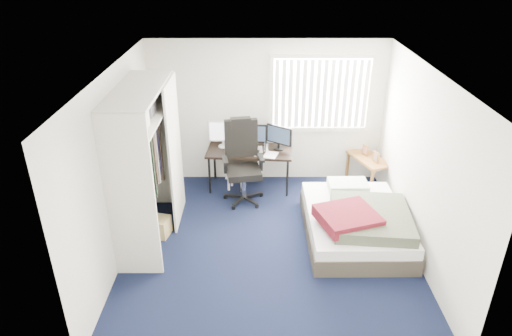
{
  "coord_description": "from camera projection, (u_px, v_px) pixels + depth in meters",
  "views": [
    {
      "loc": [
        -0.18,
        -5.34,
        3.9
      ],
      "look_at": [
        -0.19,
        0.4,
        1.03
      ],
      "focal_mm": 32.0,
      "sensor_mm": 36.0,
      "label": 1
    }
  ],
  "objects": [
    {
      "name": "desk",
      "position": [
        250.0,
        147.0,
        7.76
      ],
      "size": [
        1.48,
        0.77,
        1.17
      ],
      "color": "black",
      "rests_on": "ground"
    },
    {
      "name": "footstool",
      "position": [
        237.0,
        178.0,
        7.91
      ],
      "size": [
        0.38,
        0.33,
        0.26
      ],
      "color": "white",
      "rests_on": "ground"
    },
    {
      "name": "window_assembly",
      "position": [
        321.0,
        94.0,
        7.63
      ],
      "size": [
        1.72,
        0.09,
        1.32
      ],
      "color": "white",
      "rests_on": "ground"
    },
    {
      "name": "office_chair",
      "position": [
        243.0,
        170.0,
        7.49
      ],
      "size": [
        0.74,
        0.74,
        1.37
      ],
      "color": "black",
      "rests_on": "ground"
    },
    {
      "name": "room_shell",
      "position": [
        271.0,
        149.0,
        5.84
      ],
      "size": [
        4.2,
        4.2,
        4.2
      ],
      "color": "silver",
      "rests_on": "ground"
    },
    {
      "name": "closet",
      "position": [
        146.0,
        151.0,
        6.15
      ],
      "size": [
        0.64,
        1.84,
        2.22
      ],
      "color": "beige",
      "rests_on": "ground"
    },
    {
      "name": "nightstand",
      "position": [
        369.0,
        161.0,
        7.84
      ],
      "size": [
        0.69,
        0.92,
        0.75
      ],
      "color": "brown",
      "rests_on": "ground"
    },
    {
      "name": "ground",
      "position": [
        269.0,
        245.0,
        6.52
      ],
      "size": [
        4.2,
        4.2,
        0.0
      ],
      "primitive_type": "plane",
      "color": "black",
      "rests_on": "ground"
    },
    {
      "name": "bed",
      "position": [
        356.0,
        222.0,
        6.56
      ],
      "size": [
        1.44,
        1.89,
        0.62
      ],
      "color": "#3B342A",
      "rests_on": "ground"
    },
    {
      "name": "pine_box",
      "position": [
        157.0,
        226.0,
        6.69
      ],
      "size": [
        0.43,
        0.36,
        0.28
      ],
      "primitive_type": "cube",
      "rotation": [
        0.0,
        0.0,
        -0.23
      ],
      "color": "#A38B51",
      "rests_on": "ground"
    }
  ]
}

